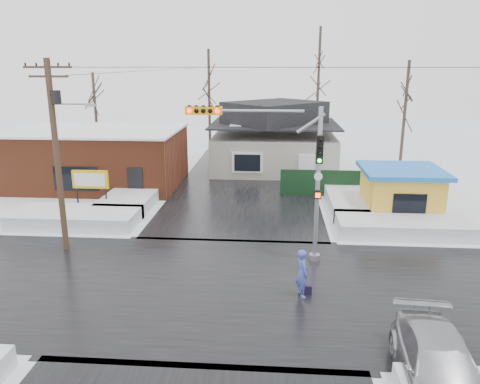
# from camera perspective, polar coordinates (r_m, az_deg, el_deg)

# --- Properties ---
(ground) EXTENTS (120.00, 120.00, 0.00)m
(ground) POSITION_cam_1_polar(r_m,az_deg,el_deg) (19.35, -2.39, -11.52)
(ground) COLOR white
(ground) RESTS_ON ground
(road_ns) EXTENTS (10.00, 120.00, 0.02)m
(road_ns) POSITION_cam_1_polar(r_m,az_deg,el_deg) (19.35, -2.39, -11.50)
(road_ns) COLOR black
(road_ns) RESTS_ON ground
(road_ew) EXTENTS (120.00, 10.00, 0.02)m
(road_ew) POSITION_cam_1_polar(r_m,az_deg,el_deg) (19.35, -2.39, -11.50)
(road_ew) COLOR black
(road_ew) RESTS_ON ground
(snowbank_nw) EXTENTS (7.00, 3.00, 0.80)m
(snowbank_nw) POSITION_cam_1_polar(r_m,az_deg,el_deg) (27.84, -19.41, -2.96)
(snowbank_nw) COLOR white
(snowbank_nw) RESTS_ON ground
(snowbank_ne) EXTENTS (7.00, 3.00, 0.80)m
(snowbank_ne) POSITION_cam_1_polar(r_m,az_deg,el_deg) (26.45, 19.28, -3.91)
(snowbank_ne) COLOR white
(snowbank_ne) RESTS_ON ground
(snowbank_nside_w) EXTENTS (3.00, 8.00, 0.80)m
(snowbank_nside_w) POSITION_cam_1_polar(r_m,az_deg,el_deg) (31.64, -12.53, -0.28)
(snowbank_nside_w) COLOR white
(snowbank_nside_w) RESTS_ON ground
(snowbank_nside_e) EXTENTS (3.00, 8.00, 0.80)m
(snowbank_nside_e) POSITION_cam_1_polar(r_m,az_deg,el_deg) (30.70, 13.37, -0.81)
(snowbank_nside_e) COLOR white
(snowbank_nside_e) RESTS_ON ground
(traffic_signal) EXTENTS (6.05, 0.68, 7.00)m
(traffic_signal) POSITION_cam_1_polar(r_m,az_deg,el_deg) (20.53, 5.21, 3.49)
(traffic_signal) COLOR gray
(traffic_signal) RESTS_ON ground
(utility_pole) EXTENTS (3.15, 0.44, 9.00)m
(utility_pole) POSITION_cam_1_polar(r_m,az_deg,el_deg) (23.22, -21.39, 5.32)
(utility_pole) COLOR #382619
(utility_pole) RESTS_ON ground
(brick_building) EXTENTS (12.20, 8.20, 4.12)m
(brick_building) POSITION_cam_1_polar(r_m,az_deg,el_deg) (36.23, -16.97, 4.12)
(brick_building) COLOR brown
(brick_building) RESTS_ON ground
(marquee_sign) EXTENTS (2.20, 0.21, 2.55)m
(marquee_sign) POSITION_cam_1_polar(r_m,az_deg,el_deg) (29.64, -17.78, 1.33)
(marquee_sign) COLOR black
(marquee_sign) RESTS_ON ground
(house) EXTENTS (10.40, 8.40, 5.76)m
(house) POSITION_cam_1_polar(r_m,az_deg,el_deg) (39.60, 4.18, 6.47)
(house) COLOR #AEAA9D
(house) RESTS_ON ground
(kiosk) EXTENTS (4.60, 4.60, 2.88)m
(kiosk) POSITION_cam_1_polar(r_m,az_deg,el_deg) (29.05, 18.96, 0.02)
(kiosk) COLOR yellow
(kiosk) RESTS_ON ground
(fence) EXTENTS (8.00, 0.12, 1.80)m
(fence) POSITION_cam_1_polar(r_m,az_deg,el_deg) (32.40, 12.02, 1.04)
(fence) COLOR black
(fence) RESTS_ON ground
(tree_far_left) EXTENTS (3.00, 3.00, 10.00)m
(tree_far_left) POSITION_cam_1_polar(r_m,az_deg,el_deg) (43.56, -3.83, 14.34)
(tree_far_left) COLOR #332821
(tree_far_left) RESTS_ON ground
(tree_far_mid) EXTENTS (3.00, 3.00, 12.00)m
(tree_far_mid) POSITION_cam_1_polar(r_m,az_deg,el_deg) (45.30, 9.67, 16.21)
(tree_far_mid) COLOR #332821
(tree_far_mid) RESTS_ON ground
(tree_far_right) EXTENTS (3.00, 3.00, 9.00)m
(tree_far_right) POSITION_cam_1_polar(r_m,az_deg,el_deg) (38.46, 19.72, 12.17)
(tree_far_right) COLOR #332821
(tree_far_right) RESTS_ON ground
(tree_far_west) EXTENTS (3.00, 3.00, 8.00)m
(tree_far_west) POSITION_cam_1_polar(r_m,az_deg,el_deg) (44.22, -17.38, 11.64)
(tree_far_west) COLOR #332821
(tree_far_west) RESTS_ON ground
(pedestrian) EXTENTS (0.65, 0.81, 1.93)m
(pedestrian) POSITION_cam_1_polar(r_m,az_deg,el_deg) (18.38, 7.59, -9.83)
(pedestrian) COLOR #4251B9
(pedestrian) RESTS_ON ground
(car) EXTENTS (2.45, 5.30, 1.50)m
(car) POSITION_cam_1_polar(r_m,az_deg,el_deg) (14.66, 23.16, -19.13)
(car) COLOR #AAABB1
(car) RESTS_ON ground
(shopping_bag) EXTENTS (0.29, 0.13, 0.35)m
(shopping_bag) POSITION_cam_1_polar(r_m,az_deg,el_deg) (18.87, 8.29, -11.83)
(shopping_bag) COLOR black
(shopping_bag) RESTS_ON ground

